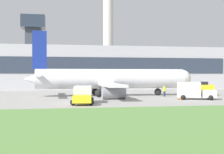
{
  "coord_description": "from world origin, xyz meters",
  "views": [
    {
      "loc": [
        -9.28,
        -49.87,
        3.48
      ],
      "look_at": [
        -0.42,
        -0.14,
        3.07
      ],
      "focal_mm": 50.0,
      "sensor_mm": 36.0,
      "label": 1
    }
  ],
  "objects_px": {
    "pushback_tug": "(204,89)",
    "fuel_truck": "(83,95)",
    "baggage_truck": "(193,91)",
    "airplane": "(109,80)",
    "ground_crew_person": "(164,91)"
  },
  "relations": [
    {
      "from": "airplane",
      "to": "fuel_truck",
      "type": "height_order",
      "value": "airplane"
    },
    {
      "from": "baggage_truck",
      "to": "ground_crew_person",
      "type": "bearing_deg",
      "value": 107.14
    },
    {
      "from": "airplane",
      "to": "pushback_tug",
      "type": "distance_m",
      "value": 15.88
    },
    {
      "from": "baggage_truck",
      "to": "ground_crew_person",
      "type": "height_order",
      "value": "baggage_truck"
    },
    {
      "from": "airplane",
      "to": "fuel_truck",
      "type": "bearing_deg",
      "value": -113.2
    },
    {
      "from": "pushback_tug",
      "to": "fuel_truck",
      "type": "bearing_deg",
      "value": -153.21
    },
    {
      "from": "ground_crew_person",
      "to": "fuel_truck",
      "type": "bearing_deg",
      "value": -145.28
    },
    {
      "from": "airplane",
      "to": "baggage_truck",
      "type": "relative_size",
      "value": 4.95
    },
    {
      "from": "airplane",
      "to": "ground_crew_person",
      "type": "relative_size",
      "value": 15.58
    },
    {
      "from": "ground_crew_person",
      "to": "baggage_truck",
      "type": "bearing_deg",
      "value": -72.86
    },
    {
      "from": "baggage_truck",
      "to": "fuel_truck",
      "type": "bearing_deg",
      "value": -168.55
    },
    {
      "from": "pushback_tug",
      "to": "ground_crew_person",
      "type": "xyz_separation_m",
      "value": [
        -7.24,
        -1.08,
        -0.12
      ]
    },
    {
      "from": "pushback_tug",
      "to": "fuel_truck",
      "type": "xyz_separation_m",
      "value": [
        -20.95,
        -10.58,
        0.02
      ]
    },
    {
      "from": "baggage_truck",
      "to": "pushback_tug",
      "type": "bearing_deg",
      "value": 54.44
    },
    {
      "from": "baggage_truck",
      "to": "airplane",
      "type": "bearing_deg",
      "value": 138.99
    }
  ]
}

